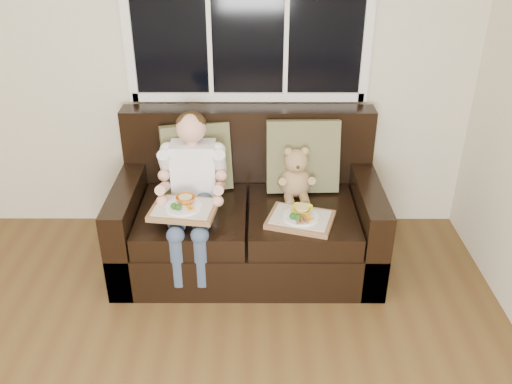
{
  "coord_description": "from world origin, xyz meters",
  "views": [
    {
      "loc": [
        0.76,
        -1.09,
        2.2
      ],
      "look_at": [
        0.75,
        1.85,
        0.59
      ],
      "focal_mm": 38.0,
      "sensor_mm": 36.0,
      "label": 1
    }
  ],
  "objects_px": {
    "child": "(192,179)",
    "loveseat": "(248,217)",
    "teddy_bear": "(295,176)",
    "tray_right": "(301,218)",
    "tray_left": "(184,208)"
  },
  "relations": [
    {
      "from": "tray_left",
      "to": "tray_right",
      "type": "relative_size",
      "value": 0.92
    },
    {
      "from": "teddy_bear",
      "to": "tray_left",
      "type": "height_order",
      "value": "teddy_bear"
    },
    {
      "from": "child",
      "to": "teddy_bear",
      "type": "bearing_deg",
      "value": 13.73
    },
    {
      "from": "loveseat",
      "to": "child",
      "type": "height_order",
      "value": "child"
    },
    {
      "from": "child",
      "to": "tray_left",
      "type": "height_order",
      "value": "child"
    },
    {
      "from": "tray_right",
      "to": "tray_left",
      "type": "bearing_deg",
      "value": -159.56
    },
    {
      "from": "loveseat",
      "to": "child",
      "type": "xyz_separation_m",
      "value": [
        -0.34,
        -0.12,
        0.35
      ]
    },
    {
      "from": "loveseat",
      "to": "tray_left",
      "type": "bearing_deg",
      "value": -138.25
    },
    {
      "from": "loveseat",
      "to": "tray_right",
      "type": "xyz_separation_m",
      "value": [
        0.33,
        -0.29,
        0.17
      ]
    },
    {
      "from": "child",
      "to": "teddy_bear",
      "type": "height_order",
      "value": "child"
    },
    {
      "from": "tray_left",
      "to": "tray_right",
      "type": "xyz_separation_m",
      "value": [
        0.7,
        0.04,
        -0.09
      ]
    },
    {
      "from": "child",
      "to": "loveseat",
      "type": "bearing_deg",
      "value": 19.7
    },
    {
      "from": "loveseat",
      "to": "teddy_bear",
      "type": "relative_size",
      "value": 4.66
    },
    {
      "from": "teddy_bear",
      "to": "tray_right",
      "type": "height_order",
      "value": "teddy_bear"
    },
    {
      "from": "tray_left",
      "to": "child",
      "type": "bearing_deg",
      "value": 89.37
    }
  ]
}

